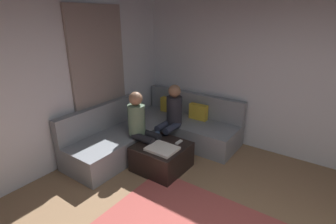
{
  "coord_description": "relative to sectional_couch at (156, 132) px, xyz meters",
  "views": [
    {
      "loc": [
        0.63,
        -1.57,
        2.33
      ],
      "look_at": [
        -1.63,
        1.63,
        0.85
      ],
      "focal_mm": 27.5,
      "sensor_mm": 36.0,
      "label": 1
    }
  ],
  "objects": [
    {
      "name": "sectional_couch",
      "position": [
        0.0,
        0.0,
        0.0
      ],
      "size": [
        2.1,
        2.55,
        0.87
      ],
      "color": "gray",
      "rests_on": "ground_plane"
    },
    {
      "name": "coffee_mug",
      "position": [
        0.34,
        -0.39,
        0.19
      ],
      "size": [
        0.08,
        0.08,
        0.1
      ],
      "primitive_type": "cylinder",
      "color": "#334C72",
      "rests_on": "ottoman"
    },
    {
      "name": "wall_left",
      "position": [
        -0.86,
        -1.88,
        1.07
      ],
      "size": [
        0.12,
        6.0,
        2.7
      ],
      "primitive_type": "cube",
      "color": "silver",
      "rests_on": "ground_plane"
    },
    {
      "name": "person_on_couch_back",
      "position": [
        0.31,
        0.06,
        0.38
      ],
      "size": [
        0.3,
        0.6,
        1.2
      ],
      "rotation": [
        0.0,
        0.0,
        3.14
      ],
      "color": "#2D3347",
      "rests_on": "ground_plane"
    },
    {
      "name": "wall_back",
      "position": [
        2.08,
        1.06,
        1.07
      ],
      "size": [
        6.0,
        0.12,
        2.7
      ],
      "primitive_type": "cube",
      "color": "silver",
      "rests_on": "ground_plane"
    },
    {
      "name": "folded_blanket",
      "position": [
        0.66,
        -0.69,
        0.16
      ],
      "size": [
        0.44,
        0.36,
        0.04
      ],
      "primitive_type": "cube",
      "color": "white",
      "rests_on": "ottoman"
    },
    {
      "name": "game_remote",
      "position": [
        0.74,
        -0.35,
        0.15
      ],
      "size": [
        0.05,
        0.15,
        0.02
      ],
      "primitive_type": "cube",
      "color": "white",
      "rests_on": "ottoman"
    },
    {
      "name": "person_on_couch_side",
      "position": [
        0.15,
        -0.57,
        0.38
      ],
      "size": [
        0.6,
        0.3,
        1.2
      ],
      "rotation": [
        0.0,
        0.0,
        -1.57
      ],
      "color": "black",
      "rests_on": "ground_plane"
    },
    {
      "name": "ottoman",
      "position": [
        0.56,
        -0.57,
        -0.07
      ],
      "size": [
        0.76,
        0.76,
        0.42
      ],
      "primitive_type": "cube",
      "color": "black",
      "rests_on": "ground_plane"
    },
    {
      "name": "curtain_panel",
      "position": [
        -0.76,
        -0.58,
        0.97
      ],
      "size": [
        0.06,
        1.1,
        2.5
      ],
      "primitive_type": "cube",
      "color": "gray",
      "rests_on": "ground_plane"
    }
  ]
}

